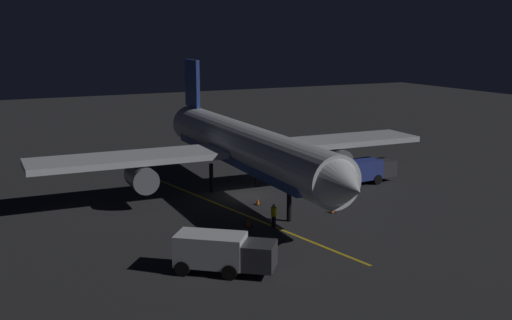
{
  "coord_description": "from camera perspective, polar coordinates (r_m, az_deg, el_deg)",
  "views": [
    {
      "loc": [
        22.01,
        46.7,
        13.83
      ],
      "look_at": [
        0.0,
        2.0,
        3.5
      ],
      "focal_mm": 43.76,
      "sensor_mm": 36.0,
      "label": 1
    }
  ],
  "objects": [
    {
      "name": "traffic_cone_far",
      "position": [
        48.83,
        6.98,
        -4.53
      ],
      "size": [
        0.5,
        0.5,
        0.55
      ],
      "color": "#EA590F",
      "rests_on": "ground_plane"
    },
    {
      "name": "ground_plane",
      "position": [
        53.47,
        -0.95,
        -3.39
      ],
      "size": [
        180.0,
        180.0,
        0.2
      ],
      "primitive_type": "cube",
      "color": "#2B2B2E"
    },
    {
      "name": "ground_crew_worker",
      "position": [
        44.77,
        1.63,
        -5.1
      ],
      "size": [
        0.4,
        0.4,
        1.74
      ],
      "color": "black",
      "rests_on": "ground_plane"
    },
    {
      "name": "traffic_cone_near_right",
      "position": [
        50.69,
        0.16,
        -3.83
      ],
      "size": [
        0.5,
        0.5,
        0.55
      ],
      "color": "#EA590F",
      "rests_on": "ground_plane"
    },
    {
      "name": "airliner",
      "position": [
        53.06,
        -1.22,
        1.2
      ],
      "size": [
        35.31,
        35.53,
        11.0
      ],
      "color": "white",
      "rests_on": "ground_plane"
    },
    {
      "name": "baggage_truck",
      "position": [
        36.65,
        -3.21,
        -8.48
      ],
      "size": [
        5.82,
        5.19,
        2.29
      ],
      "color": "silver",
      "rests_on": "ground_plane"
    },
    {
      "name": "traffic_cone_near_left",
      "position": [
        42.68,
        -2.67,
        -6.85
      ],
      "size": [
        0.5,
        0.5,
        0.55
      ],
      "color": "#EA590F",
      "rests_on": "ground_plane"
    },
    {
      "name": "traffic_cone_under_wing",
      "position": [
        45.18,
        -0.73,
        -5.78
      ],
      "size": [
        0.5,
        0.5,
        0.55
      ],
      "color": "#EA590F",
      "rests_on": "ground_plane"
    },
    {
      "name": "apron_guide_stripe",
      "position": [
        48.87,
        -1.79,
        -4.73
      ],
      "size": [
        5.22,
        28.12,
        0.01
      ],
      "primitive_type": "cube",
      "rotation": [
        0.0,
        0.0,
        0.18
      ],
      "color": "gold",
      "rests_on": "ground_plane"
    },
    {
      "name": "catering_truck",
      "position": [
        58.38,
        9.8,
        -0.99
      ],
      "size": [
        6.25,
        2.68,
        2.2
      ],
      "color": "navy",
      "rests_on": "ground_plane"
    }
  ]
}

